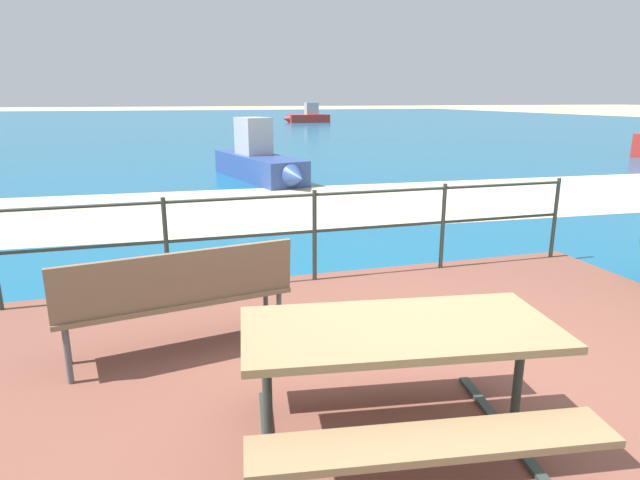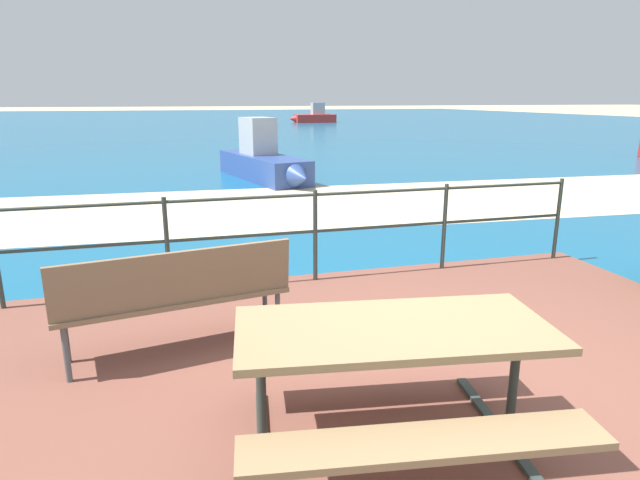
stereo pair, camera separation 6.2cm
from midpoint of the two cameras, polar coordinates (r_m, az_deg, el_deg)
The scene contains 9 objects.
ground_plane at distance 3.65m, azimuth 10.42°, elevation -17.12°, with size 240.00×240.00×0.00m, color tan.
patio_paving at distance 3.63m, azimuth 10.44°, elevation -16.72°, with size 6.40×5.20×0.06m, color brown.
sea_water at distance 42.82m, azimuth -13.95°, elevation 11.91°, with size 90.00×90.00×0.01m, color #145B84.
beach_strip at distance 9.73m, azimuth -6.86°, elevation 3.46°, with size 54.00×4.05×0.01m, color beige.
picnic_table at distance 2.84m, azimuth 8.34°, elevation -12.19°, with size 1.76×1.56×0.75m.
park_bench at distance 4.02m, azimuth -14.63°, elevation -5.28°, with size 1.72×0.69×0.83m.
railing_fence at distance 5.51m, azimuth -0.18°, elevation 1.82°, with size 5.94×0.04×0.95m.
boat_near at distance 13.06m, azimuth -5.86°, elevation 8.32°, with size 1.75×4.06×1.45m.
boat_mid at distance 43.04m, azimuth -0.55°, elevation 12.96°, with size 3.61×1.41×1.51m.
Camera 2 is at (-1.39, -2.76, 1.92)m, focal length 30.15 mm.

